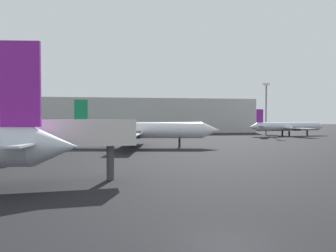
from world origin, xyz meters
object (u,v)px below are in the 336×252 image
(airplane_distant, at_px, (288,127))
(baggage_cart, at_px, (14,158))
(jet_bridge, at_px, (23,135))
(light_mast_right, at_px, (266,106))
(airplane_on_taxiway, at_px, (138,130))

(airplane_distant, distance_m, baggage_cart, 87.69)
(jet_bridge, bearing_deg, light_mast_right, -134.20)
(airplane_distant, bearing_deg, light_mast_right, 125.35)
(airplane_on_taxiway, distance_m, light_mast_right, 61.14)
(airplane_on_taxiway, bearing_deg, light_mast_right, 49.36)
(airplane_on_taxiway, xyz_separation_m, baggage_cart, (-16.41, -20.68, -2.68))
(airplane_on_taxiway, distance_m, baggage_cart, 26.54)
(baggage_cart, relative_size, light_mast_right, 0.15)
(airplane_distant, bearing_deg, airplane_on_taxiway, -159.22)
(airplane_distant, height_order, baggage_cart, airplane_distant)
(airplane_distant, relative_size, baggage_cart, 11.83)
(jet_bridge, bearing_deg, airplane_on_taxiway, -114.79)
(baggage_cart, xyz_separation_m, light_mast_right, (62.75, 59.96, 9.61))
(airplane_on_taxiway, distance_m, airplane_distant, 62.18)
(airplane_distant, xyz_separation_m, baggage_cart, (-68.23, -55.04, -2.39))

